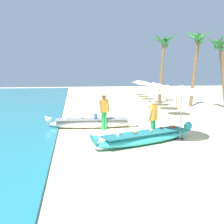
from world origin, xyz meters
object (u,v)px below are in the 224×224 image
Objects in this scene: person_tourist_customer at (153,117)px; palm_tree_tall_inland at (163,47)px; boat_cyan_foreground at (146,137)px; person_vendor_hatted at (104,108)px; palm_tree_mid_cluster at (221,50)px; palm_tree_leaning_seaward at (197,45)px; patio_umbrella_large at (182,89)px; boat_white_midground at (92,123)px.

palm_tree_tall_inland is at bearing 67.76° from person_tourist_customer.
person_vendor_hatted reaches higher than boat_cyan_foreground.
palm_tree_leaning_seaward is at bearing 126.88° from palm_tree_mid_cluster.
palm_tree_mid_cluster is (6.89, 8.16, 2.37)m from patio_umbrella_large.
patio_umbrella_large is 11.64m from palm_tree_leaning_seaward.
palm_tree_leaning_seaward is at bearing 59.41° from patio_umbrella_large.
boat_white_midground is 12.43m from palm_tree_leaning_seaward.
person_tourist_customer is 0.30× the size of palm_tree_mid_cluster.
person_vendor_hatted is 2.75m from person_tourist_customer.
boat_cyan_foreground is 3.67m from boat_white_midground.
patio_umbrella_large is at bearing -39.53° from boat_white_midground.
palm_tree_mid_cluster is at bearing 49.82° from patio_umbrella_large.
palm_tree_tall_inland is 5.16m from palm_tree_mid_cluster.
palm_tree_leaning_seaward is at bearing 54.09° from person_tourist_customer.
palm_tree_tall_inland is at bearing 52.23° from boat_white_midground.
palm_tree_leaning_seaward reaches higher than person_vendor_hatted.
palm_tree_leaning_seaward is at bearing 40.41° from person_vendor_hatted.
boat_white_midground is 3.58m from person_tourist_customer.
person_tourist_customer is (1.81, -2.08, -0.12)m from person_vendor_hatted.
boat_cyan_foreground reaches higher than boat_white_midground.
palm_tree_mid_cluster is (3.09, -4.09, -0.61)m from palm_tree_tall_inland.
palm_tree_tall_inland reaches higher than palm_tree_mid_cluster.
patio_umbrella_large is 10.95m from palm_tree_mid_cluster.
palm_tree_mid_cluster is at bearing 44.65° from person_tourist_customer.
palm_tree_tall_inland is (7.27, 9.39, 4.85)m from boat_white_midground.
boat_cyan_foreground is 0.99× the size of boat_white_midground.
palm_tree_mid_cluster reaches higher than person_tourist_customer.
palm_tree_tall_inland is at bearing 66.81° from boat_cyan_foreground.
palm_tree_leaning_seaward reaches higher than person_tourist_customer.
boat_white_midground is at bearing 138.57° from person_vendor_hatted.
palm_tree_leaning_seaward is 1.12× the size of palm_tree_mid_cluster.
palm_tree_mid_cluster is (1.16, -1.54, -0.54)m from palm_tree_leaning_seaward.
boat_cyan_foreground is at bearing -113.19° from palm_tree_tall_inland.
boat_cyan_foreground is at bearing -126.17° from palm_tree_leaning_seaward.
palm_tree_tall_inland is at bearing 127.10° from palm_tree_mid_cluster.
person_tourist_customer is 0.27× the size of palm_tree_leaning_seaward.
patio_umbrella_large reaches higher than person_vendor_hatted.
person_vendor_hatted is 0.81× the size of patio_umbrella_large.
boat_cyan_foreground is 0.74× the size of palm_tree_tall_inland.
palm_tree_leaning_seaward is at bearing 36.63° from boat_white_midground.
palm_tree_leaning_seaward is (6.83, 9.43, 4.09)m from person_tourist_customer.
palm_tree_tall_inland is at bearing 72.74° from patio_umbrella_large.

